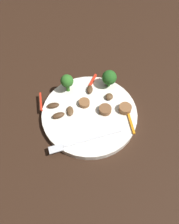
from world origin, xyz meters
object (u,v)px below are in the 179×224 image
plate (90,114)px  broccoli_floret_1 (67,81)px  mushroom_3 (70,111)px  broccoli_floret_0 (109,78)px  pepper_strip_2 (41,102)px  fork (81,142)px  mushroom_1 (53,105)px  mushroom_0 (90,89)px  sausage_slice_0 (84,103)px  pepper_strip_0 (131,124)px  mushroom_4 (59,115)px  mushroom_2 (109,97)px  sausage_slice_2 (105,110)px  sausage_slice_1 (125,109)px  pepper_strip_1 (93,80)px

plate → broccoli_floret_1: bearing=-80.1°
plate → mushroom_3: (0.04, -0.02, 0.01)m
broccoli_floret_1 → mushroom_3: (0.03, 0.07, -0.03)m
broccoli_floret_0 → pepper_strip_2: size_ratio=0.89×
fork → mushroom_1: mushroom_1 is taller
mushroom_0 → mushroom_3: bearing=25.0°
sausage_slice_0 → pepper_strip_0: 0.13m
broccoli_floret_0 → mushroom_4: bearing=9.0°
broccoli_floret_1 → mushroom_0: 0.07m
mushroom_1 → mushroom_3: 0.05m
mushroom_2 → mushroom_3: size_ratio=0.71×
mushroom_4 → pepper_strip_0: (-0.15, 0.11, -0.00)m
plate → sausage_slice_0: 0.03m
mushroom_4 → fork: bearing=99.5°
broccoli_floret_1 → mushroom_2: broccoli_floret_1 is taller
sausage_slice_0 → mushroom_2: bearing=168.0°
mushroom_0 → pepper_strip_2: bearing=-12.5°
plate → mushroom_0: size_ratio=8.49×
plate → fork: fork is taller
sausage_slice_2 → pepper_strip_2: 0.17m
mushroom_2 → pepper_strip_0: bearing=92.8°
mushroom_4 → pepper_strip_2: size_ratio=0.54×
sausage_slice_0 → mushroom_1: size_ratio=0.90×
plate → sausage_slice_1: size_ratio=7.66×
plate → sausage_slice_2: (-0.04, 0.02, 0.02)m
mushroom_2 → mushroom_4: size_ratio=0.66×
mushroom_2 → mushroom_4: same height
sausage_slice_2 → mushroom_3: size_ratio=1.08×
fork → broccoli_floret_1: (-0.04, -0.16, 0.03)m
broccoli_floret_0 → mushroom_1: (0.16, -0.01, -0.03)m
sausage_slice_0 → mushroom_0: size_ratio=0.98×
sausage_slice_2 → pepper_strip_0: (-0.04, 0.06, -0.00)m
pepper_strip_2 → plate: bearing=137.0°
broccoli_floret_0 → broccoli_floret_1: size_ratio=0.95×
pepper_strip_0 → sausage_slice_2: bearing=-60.7°
fork → pepper_strip_2: bearing=-64.4°
mushroom_2 → fork: bearing=31.3°
mushroom_0 → mushroom_4: 0.12m
mushroom_0 → mushroom_4: size_ratio=0.92×
mushroom_2 → pepper_strip_1: mushroom_2 is taller
mushroom_0 → mushroom_2: (-0.03, 0.05, 0.00)m
mushroom_4 → pepper_strip_1: bearing=-155.2°
sausage_slice_0 → pepper_strip_0: size_ratio=0.49×
sausage_slice_2 → mushroom_0: 0.08m
plate → pepper_strip_2: bearing=-43.0°
pepper_strip_1 → pepper_strip_2: same height
broccoli_floret_0 → fork: bearing=37.8°
sausage_slice_1 → mushroom_0: sausage_slice_1 is taller
sausage_slice_1 → mushroom_0: bearing=-65.0°
broccoli_floret_1 → sausage_slice_2: bearing=115.6°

